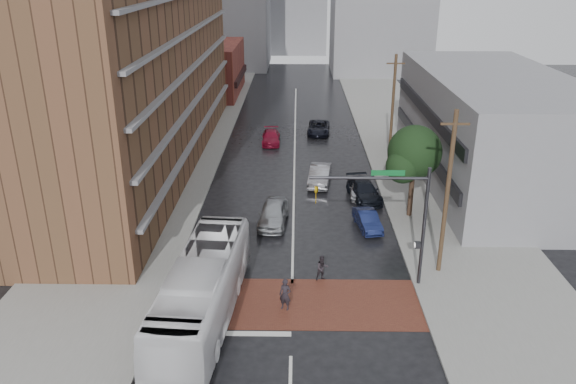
{
  "coord_description": "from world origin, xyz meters",
  "views": [
    {
      "loc": [
        0.23,
        -25.67,
        17.22
      ],
      "look_at": [
        -0.34,
        8.06,
        3.5
      ],
      "focal_mm": 35.0,
      "sensor_mm": 36.0,
      "label": 1
    }
  ],
  "objects_px": {
    "pedestrian_a": "(285,295)",
    "suv_travel": "(319,128)",
    "car_parked_near": "(368,220)",
    "car_parked_mid": "(364,191)",
    "transit_bus": "(203,290)",
    "pedestrian_b": "(322,268)",
    "car_travel_c": "(271,137)",
    "car_travel_b": "(320,175)",
    "car_travel_a": "(273,213)",
    "car_parked_far": "(359,188)"
  },
  "relations": [
    {
      "from": "pedestrian_a",
      "to": "suv_travel",
      "type": "xyz_separation_m",
      "value": [
        2.92,
        33.75,
        -0.22
      ]
    },
    {
      "from": "pedestrian_a",
      "to": "car_parked_near",
      "type": "height_order",
      "value": "pedestrian_a"
    },
    {
      "from": "car_travel_a",
      "to": "car_parked_mid",
      "type": "relative_size",
      "value": 0.98
    },
    {
      "from": "transit_bus",
      "to": "car_travel_a",
      "type": "height_order",
      "value": "transit_bus"
    },
    {
      "from": "transit_bus",
      "to": "pedestrian_b",
      "type": "xyz_separation_m",
      "value": [
        6.32,
        4.0,
        -0.96
      ]
    },
    {
      "from": "car_travel_b",
      "to": "car_parked_near",
      "type": "distance_m",
      "value": 9.06
    },
    {
      "from": "car_parked_far",
      "to": "car_parked_near",
      "type": "bearing_deg",
      "value": -86.77
    },
    {
      "from": "pedestrian_a",
      "to": "car_travel_b",
      "type": "height_order",
      "value": "pedestrian_a"
    },
    {
      "from": "car_travel_b",
      "to": "suv_travel",
      "type": "distance_m",
      "value": 15.14
    },
    {
      "from": "car_travel_c",
      "to": "suv_travel",
      "type": "xyz_separation_m",
      "value": [
        5.04,
        3.58,
        0.04
      ]
    },
    {
      "from": "car_parked_mid",
      "to": "transit_bus",
      "type": "bearing_deg",
      "value": -132.12
    },
    {
      "from": "car_parked_far",
      "to": "suv_travel",
      "type": "bearing_deg",
      "value": 101.68
    },
    {
      "from": "pedestrian_b",
      "to": "suv_travel",
      "type": "relative_size",
      "value": 0.31
    },
    {
      "from": "car_travel_b",
      "to": "suv_travel",
      "type": "height_order",
      "value": "car_travel_b"
    },
    {
      "from": "car_travel_b",
      "to": "car_travel_c",
      "type": "relative_size",
      "value": 1.08
    },
    {
      "from": "pedestrian_b",
      "to": "car_parked_far",
      "type": "bearing_deg",
      "value": 56.75
    },
    {
      "from": "pedestrian_a",
      "to": "suv_travel",
      "type": "distance_m",
      "value": 33.88
    },
    {
      "from": "car_travel_b",
      "to": "car_parked_near",
      "type": "relative_size",
      "value": 1.27
    },
    {
      "from": "car_parked_near",
      "to": "pedestrian_a",
      "type": "bearing_deg",
      "value": -128.4
    },
    {
      "from": "car_parked_mid",
      "to": "car_parked_near",
      "type": "bearing_deg",
      "value": -103.89
    },
    {
      "from": "suv_travel",
      "to": "car_travel_b",
      "type": "bearing_deg",
      "value": -87.04
    },
    {
      "from": "transit_bus",
      "to": "pedestrian_a",
      "type": "xyz_separation_m",
      "value": [
        4.22,
        0.92,
        -0.83
      ]
    },
    {
      "from": "car_travel_a",
      "to": "transit_bus",
      "type": "bearing_deg",
      "value": -100.53
    },
    {
      "from": "transit_bus",
      "to": "car_travel_c",
      "type": "relative_size",
      "value": 2.81
    },
    {
      "from": "car_travel_b",
      "to": "car_parked_far",
      "type": "xyz_separation_m",
      "value": [
        3.04,
        -2.53,
        -0.13
      ]
    },
    {
      "from": "car_travel_c",
      "to": "car_parked_mid",
      "type": "bearing_deg",
      "value": -63.14
    },
    {
      "from": "pedestrian_b",
      "to": "car_parked_near",
      "type": "relative_size",
      "value": 0.41
    },
    {
      "from": "car_parked_near",
      "to": "pedestrian_b",
      "type": "bearing_deg",
      "value": -125.8
    },
    {
      "from": "car_parked_mid",
      "to": "car_travel_c",
      "type": "bearing_deg",
      "value": 108.07
    },
    {
      "from": "car_parked_near",
      "to": "car_parked_mid",
      "type": "distance_m",
      "value": 5.33
    },
    {
      "from": "transit_bus",
      "to": "car_travel_b",
      "type": "bearing_deg",
      "value": 75.3
    },
    {
      "from": "pedestrian_b",
      "to": "car_travel_a",
      "type": "bearing_deg",
      "value": 94.29
    },
    {
      "from": "pedestrian_a",
      "to": "car_parked_near",
      "type": "xyz_separation_m",
      "value": [
        5.55,
        10.08,
        -0.29
      ]
    },
    {
      "from": "pedestrian_b",
      "to": "car_travel_c",
      "type": "distance_m",
      "value": 27.42
    },
    {
      "from": "car_travel_c",
      "to": "car_parked_far",
      "type": "bearing_deg",
      "value": -63.0
    },
    {
      "from": "suv_travel",
      "to": "pedestrian_a",
      "type": "bearing_deg",
      "value": -90.4
    },
    {
      "from": "car_travel_c",
      "to": "car_parked_near",
      "type": "xyz_separation_m",
      "value": [
        7.67,
        -20.09,
        -0.03
      ]
    },
    {
      "from": "car_travel_c",
      "to": "car_parked_far",
      "type": "distance_m",
      "value": 16.04
    },
    {
      "from": "car_travel_a",
      "to": "suv_travel",
      "type": "relative_size",
      "value": 0.97
    },
    {
      "from": "transit_bus",
      "to": "car_parked_near",
      "type": "height_order",
      "value": "transit_bus"
    },
    {
      "from": "car_travel_c",
      "to": "car_parked_near",
      "type": "height_order",
      "value": "car_travel_c"
    },
    {
      "from": "transit_bus",
      "to": "car_parked_mid",
      "type": "bearing_deg",
      "value": 62.54
    },
    {
      "from": "pedestrian_a",
      "to": "car_parked_mid",
      "type": "xyz_separation_m",
      "value": [
        5.88,
        15.39,
        -0.19
      ]
    },
    {
      "from": "pedestrian_b",
      "to": "car_travel_a",
      "type": "relative_size",
      "value": 0.32
    },
    {
      "from": "car_travel_a",
      "to": "suv_travel",
      "type": "bearing_deg",
      "value": 84.82
    },
    {
      "from": "car_travel_a",
      "to": "suv_travel",
      "type": "distance_m",
      "value": 23.42
    },
    {
      "from": "transit_bus",
      "to": "car_parked_near",
      "type": "xyz_separation_m",
      "value": [
        9.77,
        11.0,
        -1.12
      ]
    },
    {
      "from": "pedestrian_a",
      "to": "car_parked_far",
      "type": "relative_size",
      "value": 0.47
    },
    {
      "from": "suv_travel",
      "to": "car_parked_mid",
      "type": "xyz_separation_m",
      "value": [
        2.95,
        -18.36,
        0.02
      ]
    },
    {
      "from": "transit_bus",
      "to": "pedestrian_a",
      "type": "bearing_deg",
      "value": 16.62
    }
  ]
}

